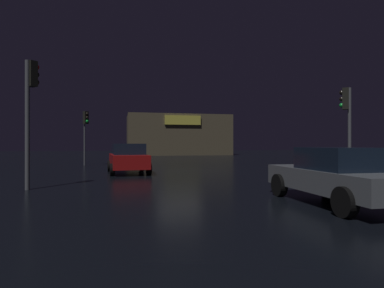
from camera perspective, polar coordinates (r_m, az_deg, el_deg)
The scene contains 7 objects.
ground_plane at distance 18.57m, azimuth -2.24°, elevation -4.82°, with size 120.00×120.00×0.00m, color black.
store_building at distance 48.39m, azimuth -2.64°, elevation 1.54°, with size 14.54×9.00×5.75m.
traffic_signal_main at distance 16.04m, azimuth 25.56°, elevation 4.73°, with size 0.43×0.41×4.06m.
traffic_signal_opposite at distance 24.90m, azimuth -18.19°, elevation 3.34°, with size 0.41×0.43×3.94m.
traffic_signal_cross_left at distance 12.50m, azimuth -26.56°, elevation 6.93°, with size 0.42×0.42×4.41m.
car_near at distance 9.22m, azimuth 24.16°, elevation -5.03°, with size 1.97×4.44×1.47m.
car_far at distance 17.69m, azimuth -11.15°, elevation -2.46°, with size 2.26×4.11×1.58m.
Camera 1 is at (-3.33, -18.21, 1.55)m, focal length 30.36 mm.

